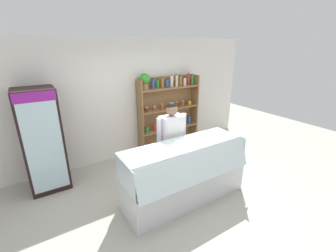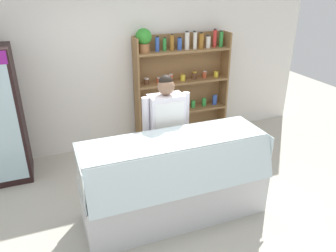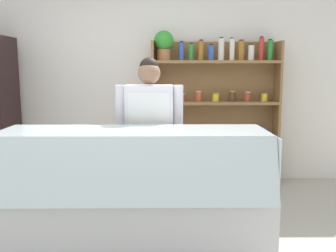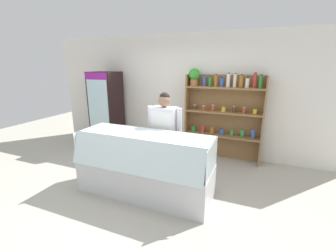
% 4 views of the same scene
% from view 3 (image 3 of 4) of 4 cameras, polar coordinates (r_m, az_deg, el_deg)
% --- Properties ---
extents(ground_plane, '(12.00, 12.00, 0.00)m').
position_cam_3_polar(ground_plane, '(3.28, -7.15, -18.17)').
color(ground_plane, '#B7B2A3').
extents(back_wall, '(6.80, 0.10, 2.70)m').
position_cam_3_polar(back_wall, '(4.99, -4.77, 7.17)').
color(back_wall, white).
rests_on(back_wall, ground).
extents(shelving_unit, '(1.61, 0.29, 1.95)m').
position_cam_3_polar(shelving_unit, '(4.82, 6.44, 4.08)').
color(shelving_unit, olive).
rests_on(shelving_unit, ground).
extents(deli_display_case, '(2.12, 0.80, 1.01)m').
position_cam_3_polar(deli_display_case, '(3.10, -5.28, -13.46)').
color(deli_display_case, silver).
rests_on(deli_display_case, ground).
extents(shop_clerk, '(0.62, 0.25, 1.58)m').
position_cam_3_polar(shop_clerk, '(3.46, -2.85, -0.44)').
color(shop_clerk, '#4C4233').
rests_on(shop_clerk, ground).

